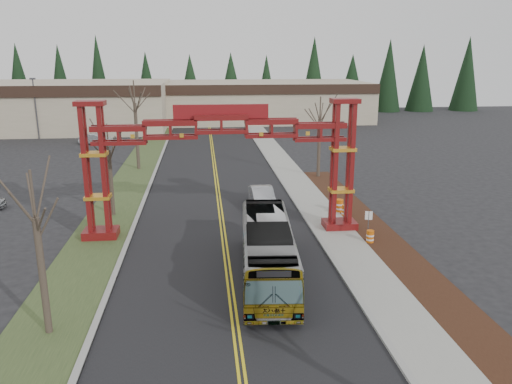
{
  "coord_description": "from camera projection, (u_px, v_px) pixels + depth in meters",
  "views": [
    {
      "loc": [
        -1.21,
        -13.7,
        11.51
      ],
      "look_at": [
        1.97,
        15.65,
        3.47
      ],
      "focal_mm": 35.0,
      "sensor_mm": 36.0,
      "label": 1
    }
  ],
  "objects": [
    {
      "name": "barrel_south",
      "position": [
        370.0,
        237.0,
        31.57
      ],
      "size": [
        0.48,
        0.48,
        0.89
      ],
      "color": "#D45D0B",
      "rests_on": "ground"
    },
    {
      "name": "lane_line_right",
      "position": [
        221.0,
        204.0,
        40.28
      ],
      "size": [
        0.12,
        100.0,
        0.01
      ],
      "primitive_type": "cube",
      "color": "gold",
      "rests_on": "road"
    },
    {
      "name": "bare_tree_right_far",
      "position": [
        320.0,
        120.0,
        47.61
      ],
      "size": [
        3.25,
        3.25,
        7.86
      ],
      "color": "#382D26",
      "rests_on": "ground"
    },
    {
      "name": "curb_right",
      "position": [
        294.0,
        201.0,
        40.89
      ],
      "size": [
        0.3,
        110.0,
        0.15
      ],
      "primitive_type": "cube",
      "color": "#979792",
      "rests_on": "ground"
    },
    {
      "name": "bare_tree_median_far",
      "position": [
        135.0,
        104.0,
        50.89
      ],
      "size": [
        3.46,
        3.46,
        9.19
      ],
      "color": "#382D26",
      "rests_on": "ground"
    },
    {
      "name": "barrel_north",
      "position": [
        339.0,
        206.0,
        37.76
      ],
      "size": [
        0.58,
        0.58,
        1.08
      ],
      "color": "#D45D0B",
      "rests_on": "ground"
    },
    {
      "name": "retail_building_east",
      "position": [
        262.0,
        101.0,
        93.11
      ],
      "size": [
        38.0,
        20.3,
        7.0
      ],
      "color": "tan",
      "rests_on": "ground"
    },
    {
      "name": "street_sign",
      "position": [
        369.0,
        220.0,
        31.7
      ],
      "size": [
        0.46,
        0.16,
        2.04
      ],
      "color": "#3F3F44",
      "rests_on": "ground"
    },
    {
      "name": "curb_left",
      "position": [
        142.0,
        205.0,
        39.62
      ],
      "size": [
        0.3,
        110.0,
        0.15
      ],
      "primitive_type": "cube",
      "color": "#979792",
      "rests_on": "ground"
    },
    {
      "name": "retail_building_west",
      "position": [
        24.0,
        106.0,
        81.22
      ],
      "size": [
        46.0,
        22.3,
        7.5
      ],
      "color": "tan",
      "rests_on": "ground"
    },
    {
      "name": "conifer_treeline",
      "position": [
        208.0,
        82.0,
        102.87
      ],
      "size": [
        116.1,
        5.6,
        13.0
      ],
      "color": "black",
      "rests_on": "ground"
    },
    {
      "name": "transit_bus",
      "position": [
        267.0,
        251.0,
        26.47
      ],
      "size": [
        3.47,
        11.27,
        3.09
      ],
      "primitive_type": "imported",
      "rotation": [
        0.0,
        0.0,
        -0.08
      ],
      "color": "#AFB1B7",
      "rests_on": "ground"
    },
    {
      "name": "bare_tree_median_near",
      "position": [
        36.0,
        219.0,
        20.08
      ],
      "size": [
        3.02,
        3.02,
        7.21
      ],
      "color": "#382D26",
      "rests_on": "ground"
    },
    {
      "name": "gateway_arch",
      "position": [
        222.0,
        146.0,
        31.99
      ],
      "size": [
        18.2,
        1.6,
        8.9
      ],
      "color": "#5C100C",
      "rests_on": "ground"
    },
    {
      "name": "lane_line_left",
      "position": [
        218.0,
        204.0,
        40.26
      ],
      "size": [
        0.12,
        100.0,
        0.01
      ],
      "primitive_type": "cube",
      "color": "gold",
      "rests_on": "road"
    },
    {
      "name": "sidewalk_right",
      "position": [
        312.0,
        200.0,
        41.04
      ],
      "size": [
        2.6,
        110.0,
        0.14
      ],
      "primitive_type": "cube",
      "color": "gray",
      "rests_on": "ground"
    },
    {
      "name": "silver_sedan",
      "position": [
        262.0,
        197.0,
        39.23
      ],
      "size": [
        1.86,
        4.88,
        1.59
      ],
      "primitive_type": "imported",
      "rotation": [
        0.0,
        0.0,
        0.04
      ],
      "color": "#A5A8AD",
      "rests_on": "ground"
    },
    {
      "name": "parked_car_far_a",
      "position": [
        96.0,
        139.0,
        67.45
      ],
      "size": [
        4.57,
        2.14,
        1.45
      ],
      "primitive_type": "imported",
      "rotation": [
        0.0,
        0.0,
        1.43
      ],
      "color": "#ABB0B3",
      "rests_on": "ground"
    },
    {
      "name": "bare_tree_median_mid",
      "position": [
        109.0,
        151.0,
        36.06
      ],
      "size": [
        2.91,
        2.91,
        6.88
      ],
      "color": "#382D26",
      "rests_on": "ground"
    },
    {
      "name": "barrel_mid",
      "position": [
        345.0,
        211.0,
        36.84
      ],
      "size": [
        0.5,
        0.5,
        0.92
      ],
      "color": "#D45D0B",
      "rests_on": "ground"
    },
    {
      "name": "light_pole_far",
      "position": [
        35.0,
        104.0,
        70.8
      ],
      "size": [
        0.75,
        0.37,
        8.61
      ],
      "color": "#3F3F44",
      "rests_on": "ground"
    },
    {
      "name": "grass_median",
      "position": [
        118.0,
        206.0,
        39.44
      ],
      "size": [
        4.0,
        110.0,
        0.08
      ],
      "primitive_type": "cube",
      "color": "#324422",
      "rests_on": "ground"
    },
    {
      "name": "landscape_strip",
      "position": [
        419.0,
        276.0,
        26.93
      ],
      "size": [
        2.6,
        50.0,
        0.12
      ],
      "primitive_type": "cube",
      "color": "black",
      "rests_on": "ground"
    },
    {
      "name": "road",
      "position": [
        219.0,
        204.0,
        40.27
      ],
      "size": [
        12.0,
        110.0,
        0.02
      ],
      "primitive_type": "cube",
      "color": "black",
      "rests_on": "ground"
    }
  ]
}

